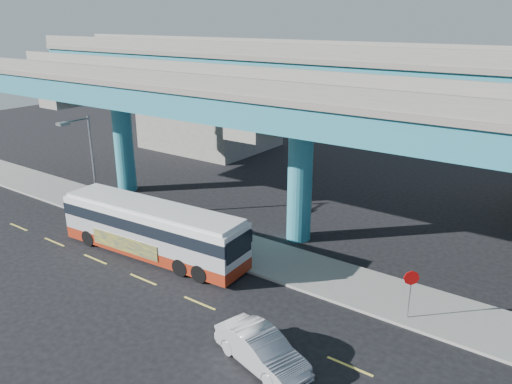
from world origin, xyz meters
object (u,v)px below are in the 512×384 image
Objects in this scene: transit_bus at (152,228)px; sedan at (262,349)px; parked_car at (108,197)px; street_lamp at (85,153)px; stop_sign at (411,284)px.

sedan is (10.77, -4.39, -0.97)m from transit_bus.
street_lamp is (0.87, -2.05, 3.93)m from parked_car.
stop_sign is (14.42, 2.05, 0.17)m from transit_bus.
parked_car is at bearing 112.97° from street_lamp.
sedan is 7.49m from stop_sign.
parked_car is at bearing 83.00° from sedan.
street_lamp reaches higher than parked_car.
street_lamp reaches higher than stop_sign.
parked_car is 4.52m from street_lamp.
sedan is at bearing -126.73° from parked_car.
transit_bus is at bearing 82.93° from sedan.
stop_sign reaches higher than parked_car.
transit_bus is 2.61× the size of sedan.
street_lamp is at bearing 165.95° from transit_bus.
stop_sign is (3.65, 6.44, 1.14)m from sedan.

